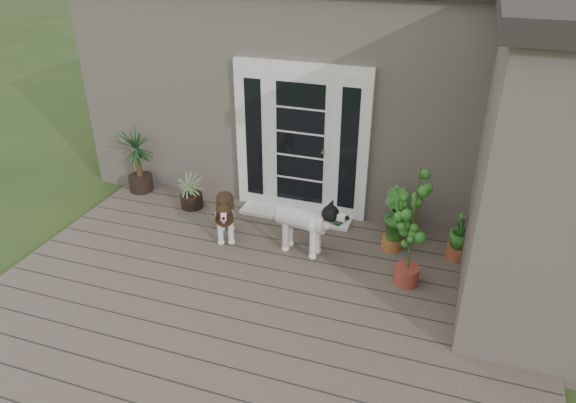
% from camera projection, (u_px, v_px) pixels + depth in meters
% --- Properties ---
extents(deck, '(6.20, 4.60, 0.12)m').
position_uv_depth(deck, '(258.00, 307.00, 5.96)').
color(deck, '#6B5B4C').
rests_on(deck, ground).
extents(house_main, '(7.40, 4.00, 3.10)m').
position_uv_depth(house_main, '(350.00, 79.00, 8.80)').
color(house_main, '#665E54').
rests_on(house_main, ground).
extents(house_wing, '(1.60, 2.40, 3.10)m').
position_uv_depth(house_wing, '(562.00, 183.00, 5.35)').
color(house_wing, '#665E54').
rests_on(house_wing, ground).
extents(door_unit, '(1.90, 0.14, 2.15)m').
position_uv_depth(door_unit, '(301.00, 141.00, 7.32)').
color(door_unit, white).
rests_on(door_unit, deck).
extents(door_step, '(1.60, 0.40, 0.05)m').
position_uv_depth(door_step, '(296.00, 214.00, 7.65)').
color(door_step, white).
rests_on(door_step, deck).
extents(brindle_dog, '(0.61, 0.83, 0.63)m').
position_uv_depth(brindle_dog, '(225.00, 216.00, 7.00)').
color(brindle_dog, '#3F2817').
rests_on(brindle_dog, deck).
extents(white_dog, '(0.89, 0.49, 0.71)m').
position_uv_depth(white_dog, '(302.00, 228.00, 6.68)').
color(white_dog, white).
rests_on(white_dog, deck).
extents(spider_plant, '(0.62, 0.62, 0.57)m').
position_uv_depth(spider_plant, '(191.00, 190.00, 7.76)').
color(spider_plant, '#8CA565').
rests_on(spider_plant, deck).
extents(yucca, '(0.73, 0.73, 0.99)m').
position_uv_depth(yucca, '(138.00, 161.00, 8.15)').
color(yucca, black).
rests_on(yucca, deck).
extents(herb_a, '(0.63, 0.63, 0.58)m').
position_uv_depth(herb_a, '(402.00, 215.00, 7.10)').
color(herb_a, '#205518').
rests_on(herb_a, deck).
extents(herb_b, '(0.57, 0.57, 0.61)m').
position_uv_depth(herb_b, '(393.00, 227.00, 6.78)').
color(herb_b, '#154C16').
rests_on(herb_b, deck).
extents(herb_c, '(0.45, 0.45, 0.52)m').
position_uv_depth(herb_c, '(460.00, 239.00, 6.61)').
color(herb_c, '#19581D').
rests_on(herb_c, deck).
extents(sapling, '(0.48, 0.48, 1.54)m').
position_uv_depth(sapling, '(412.00, 226.00, 5.90)').
color(sapling, '#1A5D1D').
rests_on(sapling, deck).
extents(clog_left, '(0.22, 0.34, 0.09)m').
position_uv_depth(clog_left, '(292.00, 220.00, 7.47)').
color(clog_left, '#173921').
rests_on(clog_left, deck).
extents(clog_right, '(0.26, 0.36, 0.10)m').
position_uv_depth(clog_right, '(341.00, 221.00, 7.42)').
color(clog_right, black).
rests_on(clog_right, deck).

